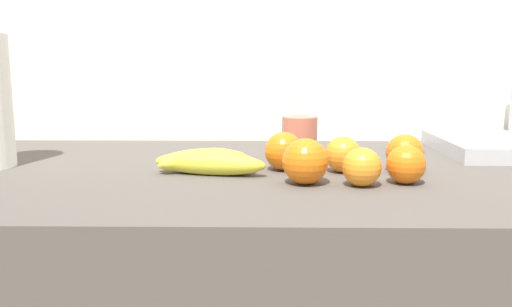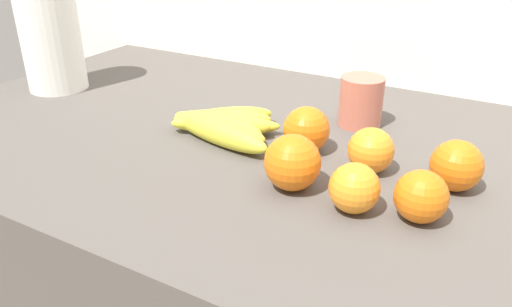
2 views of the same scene
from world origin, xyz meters
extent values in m
cube|color=silver|center=(0.00, 0.40, 0.65)|extent=(2.21, 0.06, 1.30)
ellipsoid|color=yellow|center=(-0.32, -0.05, 0.91)|extent=(0.21, 0.09, 0.04)
ellipsoid|color=gold|center=(-0.33, -0.04, 0.90)|extent=(0.18, 0.05, 0.04)
ellipsoid|color=gold|center=(-0.33, -0.04, 0.91)|extent=(0.17, 0.05, 0.04)
ellipsoid|color=gold|center=(-0.33, -0.03, 0.91)|extent=(0.17, 0.09, 0.04)
ellipsoid|color=yellow|center=(-0.33, -0.02, 0.90)|extent=(0.18, 0.11, 0.03)
ellipsoid|color=gold|center=(-0.34, -0.01, 0.90)|extent=(0.16, 0.13, 0.04)
ellipsoid|color=gold|center=(-0.35, 0.00, 0.90)|extent=(0.15, 0.15, 0.04)
sphere|color=orange|center=(-0.08, -0.03, 0.92)|extent=(0.07, 0.07, 0.07)
sphere|color=orange|center=(-0.15, -0.13, 0.92)|extent=(0.08, 0.08, 0.08)
sphere|color=orange|center=(0.04, -0.02, 0.92)|extent=(0.07, 0.07, 0.07)
sphere|color=orange|center=(0.02, -0.12, 0.92)|extent=(0.07, 0.07, 0.07)
sphere|color=orange|center=(-0.06, -0.14, 0.92)|extent=(0.06, 0.06, 0.06)
sphere|color=orange|center=(-0.19, -0.01, 0.92)|extent=(0.07, 0.07, 0.07)
cylinder|color=white|center=(-0.77, 0.01, 1.01)|extent=(0.12, 0.12, 0.26)
cylinder|color=gray|center=(-0.77, 0.01, 1.03)|extent=(0.02, 0.02, 0.29)
cylinder|color=#BF6956|center=(-0.15, 0.13, 0.93)|extent=(0.08, 0.08, 0.09)
camera|label=1|loc=(-0.22, -1.02, 1.09)|focal=38.21mm
camera|label=2|loc=(0.10, -0.67, 1.23)|focal=35.22mm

